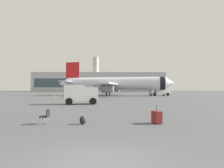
{
  "coord_description": "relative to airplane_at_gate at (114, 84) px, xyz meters",
  "views": [
    {
      "loc": [
        0.39,
        -4.82,
        2.07
      ],
      "look_at": [
        0.61,
        30.77,
        3.0
      ],
      "focal_mm": 29.66,
      "sensor_mm": 36.0,
      "label": 1
    }
  ],
  "objects": [
    {
      "name": "safety_cone_mid",
      "position": [
        -14.51,
        -11.75,
        -3.29
      ],
      "size": [
        0.44,
        0.44,
        0.75
      ],
      "color": "#F2590C",
      "rests_on": "ground"
    },
    {
      "name": "gate_chair",
      "position": [
        -4.76,
        -45.2,
        -3.16
      ],
      "size": [
        0.5,
        0.5,
        0.86
      ],
      "color": "black",
      "rests_on": "ground"
    },
    {
      "name": "safety_cone_near",
      "position": [
        -15.84,
        1.57,
        -3.26
      ],
      "size": [
        0.44,
        0.44,
        0.8
      ],
      "color": "#F2590C",
      "rests_on": "ground"
    },
    {
      "name": "rolling_suitcase",
      "position": [
        1.83,
        -45.08,
        -3.27
      ],
      "size": [
        0.56,
        0.73,
        1.1
      ],
      "color": "maroon",
      "rests_on": "ground"
    },
    {
      "name": "cargo_van",
      "position": [
        -5.01,
        -31.14,
        -2.21
      ],
      "size": [
        4.69,
        3.0,
        2.6
      ],
      "color": "white",
      "rests_on": "ground"
    },
    {
      "name": "fuel_truck",
      "position": [
        13.55,
        -0.76,
        -1.88
      ],
      "size": [
        6.38,
        3.78,
        3.2
      ],
      "color": "white",
      "rests_on": "ground"
    },
    {
      "name": "terminal_building",
      "position": [
        -9.67,
        82.75,
        3.5
      ],
      "size": [
        95.87,
        16.49,
        26.04
      ],
      "color": "#B2B2B7",
      "rests_on": "ground"
    },
    {
      "name": "airplane_at_gate",
      "position": [
        0.0,
        0.0,
        0.0
      ],
      "size": [
        35.63,
        32.33,
        10.5
      ],
      "color": "silver",
      "rests_on": "ground"
    },
    {
      "name": "service_truck",
      "position": [
        -6.65,
        -7.44,
        -2.05
      ],
      "size": [
        4.92,
        2.76,
        2.9
      ],
      "color": "white",
      "rests_on": "ground"
    },
    {
      "name": "traveller_backpack",
      "position": [
        -2.57,
        -45.28,
        -3.42
      ],
      "size": [
        0.36,
        0.4,
        0.48
      ],
      "color": "black",
      "rests_on": "ground"
    }
  ]
}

